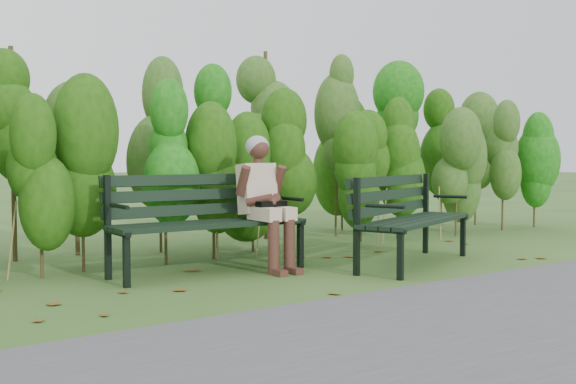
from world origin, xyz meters
TOP-DOWN VIEW (x-y plane):
  - ground at (0.00, 0.00)m, footprint 80.00×80.00m
  - footpath at (0.00, -2.20)m, footprint 60.00×2.50m
  - hedge_band at (0.00, 1.86)m, footprint 11.04×1.67m
  - leaf_litter at (-0.18, -0.12)m, footprint 5.46×2.14m
  - bench_left at (-0.70, 0.72)m, footprint 1.86×0.64m
  - bench_right at (1.18, -0.05)m, footprint 1.88×1.21m
  - seated_woman at (-0.15, 0.53)m, footprint 0.50×0.73m

SIDE VIEW (x-z plane):
  - ground at x=0.00m, z-range 0.00..0.00m
  - leaf_litter at x=-0.18m, z-range 0.00..0.01m
  - footpath at x=0.00m, z-range 0.00..0.01m
  - bench_right at x=1.18m, z-range 0.08..0.98m
  - bench_left at x=-0.70m, z-range 0.08..1.01m
  - seated_woman at x=-0.15m, z-range 0.09..1.38m
  - hedge_band at x=0.00m, z-range 0.05..2.47m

